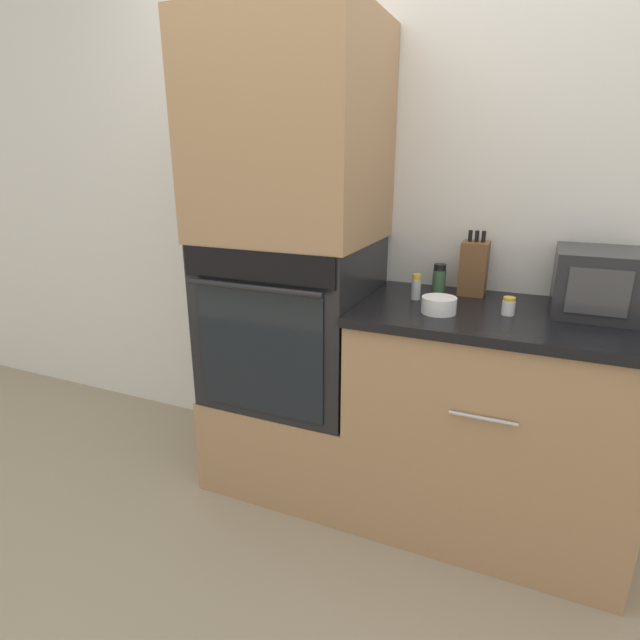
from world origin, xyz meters
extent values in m
plane|color=gray|center=(0.00, 0.00, 0.00)|extent=(12.00, 12.00, 0.00)
cube|color=silver|center=(0.00, 0.63, 1.25)|extent=(8.00, 0.05, 2.50)
cube|color=#A87F56|center=(-0.34, 0.30, 0.21)|extent=(0.69, 0.60, 0.43)
cube|color=black|center=(-0.34, 0.30, 0.78)|extent=(0.66, 0.59, 0.69)
cube|color=black|center=(-0.34, 0.00, 1.06)|extent=(0.64, 0.01, 0.12)
cube|color=#33E54C|center=(-0.34, 0.00, 1.06)|extent=(0.09, 0.00, 0.03)
cube|color=black|center=(-0.34, 0.00, 0.73)|extent=(0.54, 0.01, 0.52)
cylinder|color=black|center=(-0.34, -0.03, 0.99)|extent=(0.56, 0.02, 0.02)
cube|color=#A87F56|center=(-0.34, 0.30, 1.54)|extent=(0.69, 0.60, 0.83)
cube|color=#A87F56|center=(0.50, 0.30, 0.44)|extent=(1.01, 0.60, 0.88)
cube|color=black|center=(0.50, 0.30, 0.89)|extent=(1.03, 0.63, 0.03)
cylinder|color=#B7B7BC|center=(0.50, -0.01, 0.63)|extent=(0.22, 0.01, 0.01)
cube|color=#232326|center=(0.82, 0.41, 1.03)|extent=(0.30, 0.32, 0.23)
cube|color=#3D3D3F|center=(0.80, 0.25, 1.03)|extent=(0.19, 0.01, 0.16)
cube|color=brown|center=(0.37, 0.52, 1.02)|extent=(0.10, 0.12, 0.21)
cylinder|color=black|center=(0.35, 0.52, 1.15)|extent=(0.02, 0.02, 0.04)
cylinder|color=black|center=(0.37, 0.52, 1.15)|extent=(0.02, 0.02, 0.04)
cylinder|color=black|center=(0.40, 0.52, 1.15)|extent=(0.02, 0.02, 0.04)
cylinder|color=white|center=(0.30, 0.19, 0.94)|extent=(0.12, 0.12, 0.06)
cylinder|color=#427047|center=(0.24, 0.50, 0.96)|extent=(0.05, 0.05, 0.09)
cylinder|color=black|center=(0.24, 0.50, 1.02)|extent=(0.05, 0.05, 0.03)
cylinder|color=silver|center=(0.53, 0.27, 0.94)|extent=(0.05, 0.05, 0.05)
cylinder|color=gold|center=(0.53, 0.27, 0.97)|extent=(0.04, 0.04, 0.01)
cylinder|color=silver|center=(0.18, 0.34, 0.95)|extent=(0.04, 0.04, 0.08)
cylinder|color=gold|center=(0.18, 0.34, 1.00)|extent=(0.03, 0.03, 0.02)
camera|label=1|loc=(0.60, -1.56, 1.44)|focal=28.00mm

